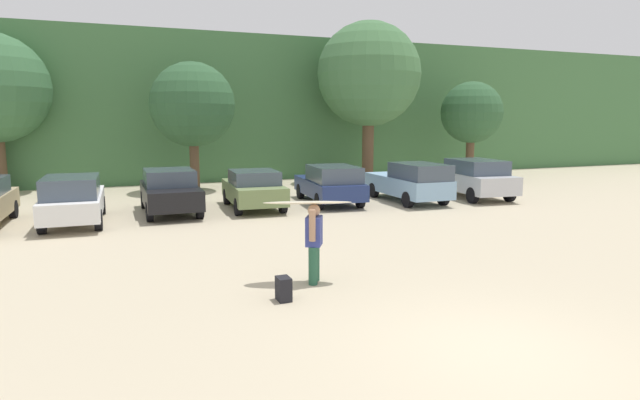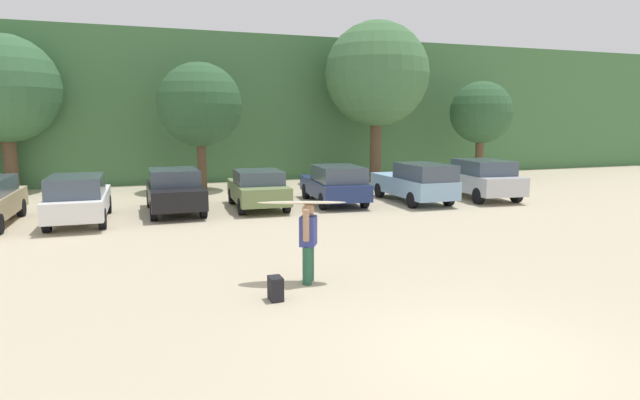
# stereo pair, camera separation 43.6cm
# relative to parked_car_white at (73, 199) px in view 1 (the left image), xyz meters

# --- Properties ---
(ground_plane) EXTENTS (120.00, 120.00, 0.00)m
(ground_plane) POSITION_rel_parked_car_white_xyz_m (6.32, -12.74, -0.82)
(ground_plane) COLOR #C1B293
(hillside_ridge) EXTENTS (108.00, 12.00, 7.91)m
(hillside_ridge) POSITION_rel_parked_car_white_xyz_m (6.32, 15.91, 3.13)
(hillside_ridge) COLOR #427042
(hillside_ridge) RESTS_ON ground_plane
(tree_far_left) EXTENTS (3.91, 3.91, 6.00)m
(tree_far_left) POSITION_rel_parked_car_white_xyz_m (4.90, 6.78, 3.20)
(tree_far_left) COLOR brown
(tree_far_left) RESTS_ON ground_plane
(tree_center_left) EXTENTS (5.47, 5.47, 8.45)m
(tree_center_left) POSITION_rel_parked_car_white_xyz_m (14.15, 7.05, 4.86)
(tree_center_left) COLOR brown
(tree_center_left) RESTS_ON ground_plane
(tree_center) EXTENTS (3.46, 3.46, 5.47)m
(tree_center) POSITION_rel_parked_car_white_xyz_m (20.40, 6.49, 2.88)
(tree_center) COLOR brown
(tree_center) RESTS_ON ground_plane
(parked_car_white) EXTENTS (1.87, 4.60, 1.59)m
(parked_car_white) POSITION_rel_parked_car_white_xyz_m (0.00, 0.00, 0.00)
(parked_car_white) COLOR white
(parked_car_white) RESTS_ON ground_plane
(parked_car_black) EXTENTS (1.87, 4.32, 1.59)m
(parked_car_black) POSITION_rel_parked_car_white_xyz_m (3.13, 0.96, -0.00)
(parked_car_black) COLOR black
(parked_car_black) RESTS_ON ground_plane
(parked_car_olive_green) EXTENTS (2.04, 4.14, 1.47)m
(parked_car_olive_green) POSITION_rel_parked_car_white_xyz_m (6.17, 0.78, -0.06)
(parked_car_olive_green) COLOR #6B7F4C
(parked_car_olive_green) RESTS_ON ground_plane
(parked_car_navy) EXTENTS (2.25, 4.60, 1.56)m
(parked_car_navy) POSITION_rel_parked_car_white_xyz_m (9.34, 0.81, -0.01)
(parked_car_navy) COLOR navy
(parked_car_navy) RESTS_ON ground_plane
(parked_car_sky_blue) EXTENTS (1.87, 4.51, 1.64)m
(parked_car_sky_blue) POSITION_rel_parked_car_white_xyz_m (12.55, -0.02, 0.02)
(parked_car_sky_blue) COLOR #84ADD1
(parked_car_sky_blue) RESTS_ON ground_plane
(parked_car_silver) EXTENTS (2.34, 4.40, 1.67)m
(parked_car_silver) POSITION_rel_parked_car_white_xyz_m (15.69, -0.02, 0.05)
(parked_car_silver) COLOR silver
(parked_car_silver) RESTS_ON ground_plane
(person_adult) EXTENTS (0.47, 0.62, 1.66)m
(person_adult) POSITION_rel_parked_car_white_xyz_m (4.98, -8.69, 0.11)
(person_adult) COLOR #26593F
(person_adult) RESTS_ON ground_plane
(surfboard_cream) EXTENTS (1.91, 1.08, 0.14)m
(surfboard_cream) POSITION_rel_parked_car_white_xyz_m (4.89, -8.55, 0.85)
(surfboard_cream) COLOR beige
(backpack_dropped) EXTENTS (0.24, 0.34, 0.45)m
(backpack_dropped) POSITION_rel_parked_car_white_xyz_m (4.05, -9.51, -0.60)
(backpack_dropped) COLOR black
(backpack_dropped) RESTS_ON ground_plane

